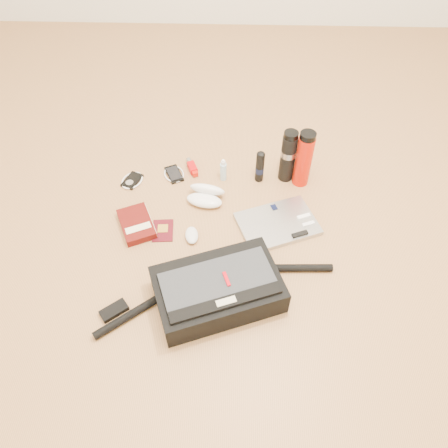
# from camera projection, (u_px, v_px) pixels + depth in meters

# --- Properties ---
(ground) EXTENTS (4.00, 4.00, 0.00)m
(ground) POSITION_uv_depth(u_px,v_px,m) (222.00, 247.00, 1.83)
(ground) COLOR #A67545
(ground) RESTS_ON ground
(messenger_bag) EXTENTS (0.90, 0.43, 0.13)m
(messenger_bag) POSITION_uv_depth(u_px,v_px,m) (217.00, 289.00, 1.63)
(messenger_bag) COLOR black
(messenger_bag) RESTS_ON ground
(laptop) EXTENTS (0.39, 0.33, 0.03)m
(laptop) POSITION_uv_depth(u_px,v_px,m) (278.00, 224.00, 1.90)
(laptop) COLOR #A4A4A7
(laptop) RESTS_ON ground
(book) EXTENTS (0.20, 0.23, 0.04)m
(book) POSITION_uv_depth(u_px,v_px,m) (137.00, 224.00, 1.89)
(book) COLOR #470A08
(book) RESTS_ON ground
(passport) EXTENTS (0.10, 0.13, 0.01)m
(passport) POSITION_uv_depth(u_px,v_px,m) (163.00, 230.00, 1.89)
(passport) COLOR #450911
(passport) RESTS_ON ground
(mouse) EXTENTS (0.07, 0.10, 0.03)m
(mouse) POSITION_uv_depth(u_px,v_px,m) (192.00, 235.00, 1.86)
(mouse) COLOR silver
(mouse) RESTS_ON ground
(sunglasses_case) EXTENTS (0.19, 0.17, 0.09)m
(sunglasses_case) POSITION_uv_depth(u_px,v_px,m) (206.00, 195.00, 1.98)
(sunglasses_case) COLOR white
(sunglasses_case) RESTS_ON ground
(ipod) EXTENTS (0.12, 0.12, 0.01)m
(ipod) POSITION_uv_depth(u_px,v_px,m) (132.00, 180.00, 2.08)
(ipod) COLOR black
(ipod) RESTS_ON ground
(phone) EXTENTS (0.13, 0.13, 0.01)m
(phone) POSITION_uv_depth(u_px,v_px,m) (174.00, 174.00, 2.11)
(phone) COLOR black
(phone) RESTS_ON ground
(inhaler) EXTENTS (0.07, 0.12, 0.03)m
(inhaler) POSITION_uv_depth(u_px,v_px,m) (192.00, 167.00, 2.13)
(inhaler) COLOR #BA0609
(inhaler) RESTS_ON ground
(spray_bottle) EXTENTS (0.03, 0.03, 0.12)m
(spray_bottle) POSITION_uv_depth(u_px,v_px,m) (223.00, 171.00, 2.06)
(spray_bottle) COLOR #A4CBDF
(spray_bottle) RESTS_ON ground
(aerosol_can) EXTENTS (0.05, 0.05, 0.17)m
(aerosol_can) POSITION_uv_depth(u_px,v_px,m) (260.00, 167.00, 2.03)
(aerosol_can) COLOR black
(aerosol_can) RESTS_ON ground
(thermos_black) EXTENTS (0.07, 0.07, 0.27)m
(thermos_black) POSITION_uv_depth(u_px,v_px,m) (288.00, 156.00, 2.00)
(thermos_black) COLOR black
(thermos_black) RESTS_ON ground
(thermos_red) EXTENTS (0.09, 0.09, 0.29)m
(thermos_red) POSITION_uv_depth(u_px,v_px,m) (304.00, 159.00, 1.98)
(thermos_red) COLOR red
(thermos_red) RESTS_ON ground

